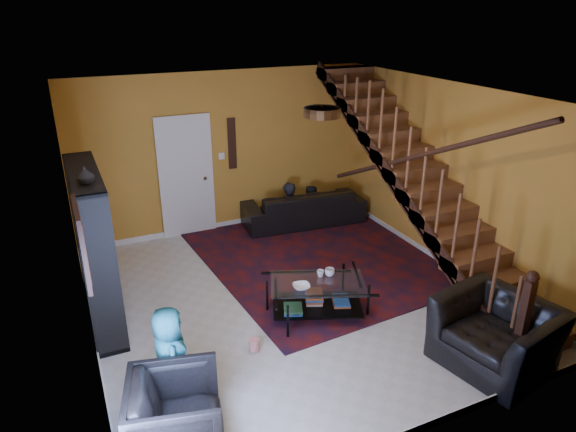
% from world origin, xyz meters
% --- Properties ---
extents(floor, '(5.50, 5.50, 0.00)m').
position_xyz_m(floor, '(0.00, 0.00, 0.00)').
color(floor, beige).
rests_on(floor, ground).
extents(room, '(5.50, 5.50, 5.50)m').
position_xyz_m(room, '(-1.33, 1.33, 0.05)').
color(room, orange).
rests_on(room, ground).
extents(staircase, '(0.95, 5.02, 3.18)m').
position_xyz_m(staircase, '(2.12, -0.00, 1.40)').
color(staircase, brown).
rests_on(staircase, floor).
extents(bookshelf, '(0.35, 1.80, 2.00)m').
position_xyz_m(bookshelf, '(-2.40, 0.60, 0.96)').
color(bookshelf, black).
rests_on(bookshelf, floor).
extents(door, '(0.82, 0.05, 2.05)m').
position_xyz_m(door, '(-0.70, 2.73, 1.02)').
color(door, silver).
rests_on(door, floor).
extents(framed_picture, '(0.04, 0.74, 0.74)m').
position_xyz_m(framed_picture, '(-2.57, -0.90, 1.75)').
color(framed_picture, maroon).
rests_on(framed_picture, room).
extents(wall_hanging, '(0.14, 0.03, 0.90)m').
position_xyz_m(wall_hanging, '(0.15, 2.73, 1.55)').
color(wall_hanging, black).
rests_on(wall_hanging, room).
extents(ceiling_fixture, '(0.40, 0.40, 0.10)m').
position_xyz_m(ceiling_fixture, '(0.00, -0.80, 2.74)').
color(ceiling_fixture, '#3F2814').
rests_on(ceiling_fixture, room).
extents(rug, '(3.81, 4.27, 0.02)m').
position_xyz_m(rug, '(1.01, 0.99, 0.01)').
color(rug, '#4E100E').
rests_on(rug, floor).
extents(sofa, '(2.30, 1.08, 0.65)m').
position_xyz_m(sofa, '(1.33, 2.30, 0.32)').
color(sofa, black).
rests_on(sofa, floor).
extents(armchair_left, '(1.01, 0.99, 0.76)m').
position_xyz_m(armchair_left, '(-2.05, -1.95, 0.38)').
color(armchair_left, black).
rests_on(armchair_left, floor).
extents(armchair_right, '(1.26, 1.38, 0.78)m').
position_xyz_m(armchair_right, '(1.50, -2.25, 0.39)').
color(armchair_right, black).
rests_on(armchair_right, floor).
extents(person_adult_a, '(0.47, 0.32, 1.28)m').
position_xyz_m(person_adult_a, '(1.05, 2.35, 0.19)').
color(person_adult_a, black).
rests_on(person_adult_a, sofa).
extents(person_adult_b, '(0.58, 0.47, 1.14)m').
position_xyz_m(person_adult_b, '(1.50, 2.35, 0.12)').
color(person_adult_b, black).
rests_on(person_adult_b, sofa).
extents(person_child, '(0.38, 0.56, 1.12)m').
position_xyz_m(person_child, '(-1.95, -1.35, 0.56)').
color(person_child, '#1B6969').
rests_on(person_child, armchair_left).
extents(coffee_table, '(1.40, 1.13, 0.47)m').
position_xyz_m(coffee_table, '(0.16, -0.51, 0.27)').
color(coffee_table, black).
rests_on(coffee_table, floor).
extents(cup_a, '(0.15, 0.15, 0.10)m').
position_xyz_m(cup_a, '(0.39, -0.41, 0.52)').
color(cup_a, '#999999').
rests_on(cup_a, coffee_table).
extents(cup_b, '(0.12, 0.12, 0.09)m').
position_xyz_m(cup_b, '(0.26, -0.38, 0.51)').
color(cup_b, '#999999').
rests_on(cup_b, coffee_table).
extents(bowl, '(0.26, 0.26, 0.05)m').
position_xyz_m(bowl, '(-0.10, -0.55, 0.49)').
color(bowl, '#999999').
rests_on(bowl, coffee_table).
extents(vase, '(0.18, 0.18, 0.19)m').
position_xyz_m(vase, '(-2.41, 0.10, 2.10)').
color(vase, '#999999').
rests_on(vase, bookshelf).
extents(popcorn_bucket, '(0.14, 0.14, 0.15)m').
position_xyz_m(popcorn_bucket, '(-0.90, -0.91, 0.09)').
color(popcorn_bucket, red).
rests_on(popcorn_bucket, rug).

